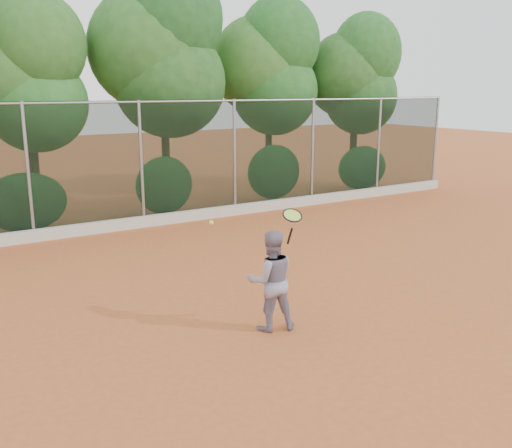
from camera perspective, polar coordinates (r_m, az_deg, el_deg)
ground at (r=10.62m, az=2.90°, el=-7.64°), size 80.00×80.00×0.00m
concrete_curb at (r=16.39m, az=-10.90°, el=0.27°), size 24.00×0.20×0.30m
tennis_player at (r=9.16m, az=1.49°, el=-5.66°), size 0.95×0.84×1.65m
chainlink_fence at (r=16.26m, az=-11.40°, el=6.26°), size 24.09×0.09×3.50m
foliage_backdrop at (r=17.85m, az=-15.85°, el=14.83°), size 23.70×3.63×7.55m
tennis_racket at (r=8.96m, az=3.63°, el=0.63°), size 0.38×0.36×0.59m
tennis_ball_in_flight at (r=8.34m, az=-4.49°, el=0.13°), size 0.07×0.07×0.07m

